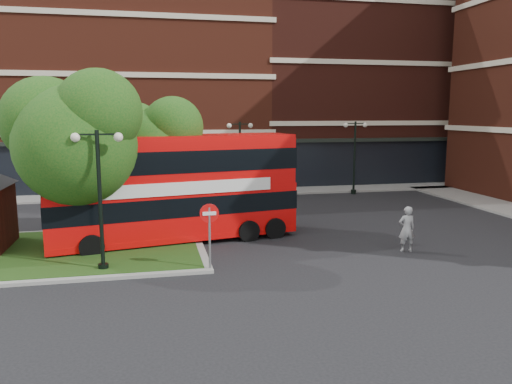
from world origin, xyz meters
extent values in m
plane|color=black|center=(0.00, 0.00, 0.00)|extent=(120.00, 120.00, 0.00)
cube|color=slate|center=(0.00, 16.50, 0.06)|extent=(44.00, 3.00, 0.12)
cube|color=maroon|center=(-8.00, 24.00, 7.00)|extent=(26.00, 12.00, 14.00)
cube|color=#471911|center=(14.00, 24.00, 8.00)|extent=(18.00, 12.00, 16.00)
cube|color=gray|center=(-8.00, 3.00, 0.06)|extent=(12.60, 7.60, 0.12)
cube|color=#19380F|center=(-8.00, 3.00, 0.07)|extent=(12.00, 7.00, 0.15)
cylinder|color=#2D2116|center=(-6.50, 2.50, 1.96)|extent=(0.36, 0.36, 3.92)
sphere|color=#124813|center=(-6.50, 2.50, 4.34)|extent=(4.60, 4.60, 4.60)
sphere|color=#124813|center=(-7.65, 3.19, 5.25)|extent=(3.45, 3.45, 3.45)
sphere|color=#124813|center=(-5.58, 2.04, 5.60)|extent=(3.22, 3.22, 3.22)
cylinder|color=#2D2116|center=(-3.50, 5.00, 1.74)|extent=(0.36, 0.36, 3.47)
sphere|color=#124813|center=(-3.50, 5.00, 3.84)|extent=(3.80, 3.80, 3.80)
sphere|color=#124813|center=(-4.45, 5.57, 4.65)|extent=(2.85, 2.85, 2.85)
sphere|color=#124813|center=(-2.74, 4.62, 4.96)|extent=(2.66, 2.66, 2.66)
cylinder|color=black|center=(-5.50, 0.20, 2.50)|extent=(0.14, 0.14, 5.00)
cylinder|color=black|center=(-5.50, 0.20, 0.15)|extent=(0.36, 0.36, 0.30)
cube|color=black|center=(-5.50, 0.20, 4.85)|extent=(1.40, 0.06, 0.06)
sphere|color=#F2EACC|center=(-6.20, 0.20, 4.75)|extent=(0.32, 0.32, 0.32)
sphere|color=#F2EACC|center=(-4.80, 0.20, 4.75)|extent=(0.32, 0.32, 0.32)
cylinder|color=black|center=(2.00, 14.50, 2.50)|extent=(0.14, 0.14, 5.00)
cylinder|color=black|center=(2.00, 14.50, 0.15)|extent=(0.36, 0.36, 0.30)
cube|color=black|center=(2.00, 14.50, 4.85)|extent=(1.40, 0.06, 0.06)
sphere|color=#F2EACC|center=(1.30, 14.50, 4.75)|extent=(0.32, 0.32, 0.32)
sphere|color=#F2EACC|center=(2.70, 14.50, 4.75)|extent=(0.32, 0.32, 0.32)
cylinder|color=black|center=(10.00, 14.50, 2.50)|extent=(0.14, 0.14, 5.00)
cylinder|color=black|center=(10.00, 14.50, 0.15)|extent=(0.36, 0.36, 0.30)
cube|color=black|center=(10.00, 14.50, 4.85)|extent=(1.40, 0.06, 0.06)
sphere|color=#F2EACC|center=(9.30, 14.50, 4.75)|extent=(0.32, 0.32, 0.32)
sphere|color=#F2EACC|center=(10.70, 14.50, 4.75)|extent=(0.32, 0.32, 0.32)
cube|color=red|center=(-2.78, 4.00, 1.45)|extent=(10.89, 4.42, 2.03)
cube|color=red|center=(-2.78, 4.00, 3.48)|extent=(10.78, 4.38, 2.03)
cube|color=black|center=(-2.78, 4.00, 3.58)|extent=(10.89, 4.42, 0.92)
cube|color=silver|center=(-2.54, 2.79, 2.51)|extent=(7.83, 1.58, 0.53)
imported|color=#949496|center=(6.30, 0.42, 0.93)|extent=(0.71, 0.50, 1.86)
imported|color=#AEAFB5|center=(-4.75, 16.00, 0.70)|extent=(4.26, 2.04, 1.40)
imported|color=white|center=(3.00, 14.50, 0.72)|extent=(4.42, 1.61, 1.45)
cylinder|color=slate|center=(-1.80, -0.50, 1.16)|extent=(0.08, 0.08, 2.31)
cylinder|color=red|center=(-1.80, -0.50, 2.10)|extent=(0.67, 0.07, 0.67)
cube|color=white|center=(-1.80, -0.50, 2.10)|extent=(0.47, 0.05, 0.13)
camera|label=1|loc=(-3.76, -17.53, 5.57)|focal=35.00mm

